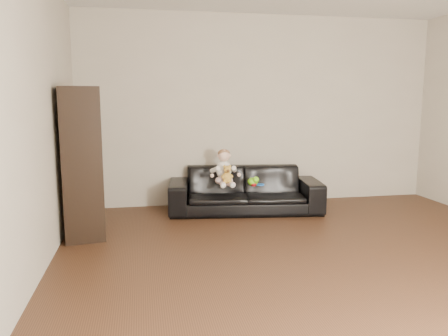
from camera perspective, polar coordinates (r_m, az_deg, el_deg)
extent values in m
plane|color=#412717|center=(3.88, 15.93, -13.42)|extent=(5.50, 5.50, 0.00)
plane|color=#B6AD99|center=(6.17, 4.88, 7.49)|extent=(5.00, 0.00, 5.00)
plane|color=#B6AD99|center=(3.30, -25.61, 5.40)|extent=(0.00, 5.50, 5.50)
imported|color=black|center=(5.72, 2.75, -2.84)|extent=(2.04, 1.01, 0.57)
cube|color=black|center=(4.79, -18.13, 0.56)|extent=(0.48, 0.60, 1.58)
cube|color=silver|center=(4.75, -18.10, 4.81)|extent=(0.22, 0.27, 0.28)
ellipsoid|color=silver|center=(5.53, 0.00, -1.62)|extent=(0.24, 0.22, 0.12)
ellipsoid|color=white|center=(5.53, -0.03, -0.24)|extent=(0.21, 0.18, 0.24)
sphere|color=beige|center=(5.48, 0.00, 1.65)|extent=(0.17, 0.17, 0.16)
ellipsoid|color=#8C603F|center=(5.49, -0.02, 1.91)|extent=(0.17, 0.17, 0.11)
cylinder|color=silver|center=(5.39, -0.20, -2.12)|extent=(0.08, 0.20, 0.07)
cylinder|color=silver|center=(5.41, 0.79, -2.08)|extent=(0.08, 0.20, 0.07)
sphere|color=white|center=(5.29, -0.10, -2.32)|extent=(0.07, 0.07, 0.06)
sphere|color=white|center=(5.31, 1.10, -2.28)|extent=(0.07, 0.07, 0.06)
cylinder|color=white|center=(5.45, -1.20, -0.22)|extent=(0.07, 0.17, 0.11)
cylinder|color=white|center=(5.50, 1.34, -0.14)|extent=(0.07, 0.17, 0.11)
ellipsoid|color=gold|center=(5.38, 0.40, -1.22)|extent=(0.13, 0.11, 0.14)
sphere|color=gold|center=(5.35, 0.43, -0.18)|extent=(0.10, 0.10, 0.09)
sphere|color=gold|center=(5.35, 0.06, 0.20)|extent=(0.04, 0.04, 0.04)
sphere|color=gold|center=(5.36, 0.76, 0.22)|extent=(0.04, 0.04, 0.04)
sphere|color=#593819|center=(5.31, 0.52, -0.36)|extent=(0.04, 0.04, 0.04)
ellipsoid|color=#7AEC1B|center=(5.49, 3.79, -1.80)|extent=(0.17, 0.19, 0.11)
sphere|color=red|center=(5.46, 3.89, -2.03)|extent=(0.09, 0.09, 0.08)
cylinder|color=blue|center=(5.56, 4.74, -2.18)|extent=(0.14, 0.14, 0.01)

